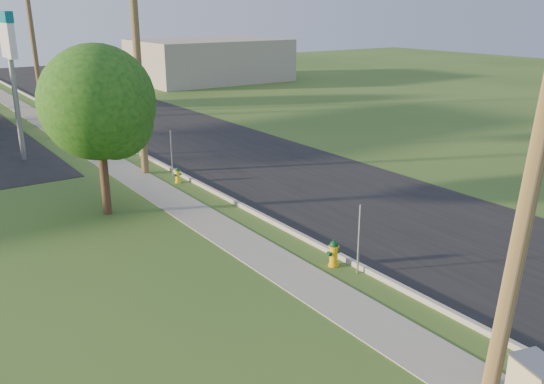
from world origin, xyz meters
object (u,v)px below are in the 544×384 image
object	(u,v)px
utility_pole_far	(33,42)
price_pylon	(8,44)
utility_pole_mid	(138,59)
hydrant_mid	(178,175)
hydrant_near	(334,253)
utility_pole_near	(540,142)
tree_verge	(102,107)
hydrant_far	(83,123)

from	to	relation	value
utility_pole_far	price_pylon	bearing A→B (deg)	-107.33
utility_pole_mid	hydrant_mid	xyz separation A→B (m)	(0.56, -2.12, -4.63)
hydrant_near	utility_pole_near	bearing A→B (deg)	-95.86
hydrant_mid	utility_pole_mid	bearing A→B (deg)	104.80
utility_pole_far	tree_verge	bearing A→B (deg)	-97.88
price_pylon	hydrant_mid	size ratio (longest dim) A/B	10.27
price_pylon	utility_pole_far	bearing A→B (deg)	72.67
utility_pole_near	tree_verge	xyz separation A→B (m)	(-3.08, 13.78, -0.99)
hydrant_far	utility_pole_mid	bearing A→B (deg)	-93.78
utility_pole_far	price_pylon	distance (m)	13.11
utility_pole_mid	price_pylon	world-z (taller)	utility_pole_mid
utility_pole_mid	price_pylon	bearing A→B (deg)	125.34
hydrant_mid	hydrant_near	bearing A→B (deg)	-89.71
utility_pole_mid	hydrant_mid	world-z (taller)	utility_pole_mid
utility_pole_near	hydrant_near	size ratio (longest dim) A/B	11.87
price_pylon	utility_pole_near	bearing A→B (deg)	-80.58
utility_pole_far	hydrant_mid	size ratio (longest dim) A/B	14.24
utility_pole_near	utility_pole_far	world-z (taller)	utility_pole_far
hydrant_near	hydrant_far	xyz separation A→B (m)	(0.13, 23.28, 0.00)
tree_verge	hydrant_mid	world-z (taller)	tree_verge
tree_verge	hydrant_far	world-z (taller)	tree_verge
hydrant_far	price_pylon	bearing A→B (deg)	-129.07
utility_pole_far	price_pylon	world-z (taller)	utility_pole_far
utility_pole_far	hydrant_far	size ratio (longest dim) A/B	11.76
hydrant_far	utility_pole_far	bearing A→B (deg)	96.24
utility_pole_mid	price_pylon	size ratio (longest dim) A/B	1.43
utility_pole_mid	tree_verge	size ratio (longest dim) A/B	1.65
price_pylon	hydrant_near	size ratio (longest dim) A/B	8.58
price_pylon	tree_verge	world-z (taller)	price_pylon
price_pylon	hydrant_mid	bearing A→B (deg)	-59.65
hydrant_mid	hydrant_far	bearing A→B (deg)	89.21
hydrant_near	tree_verge	bearing A→B (deg)	115.19
utility_pole_far	tree_verge	distance (m)	22.46
utility_pole_near	hydrant_near	bearing A→B (deg)	84.14
utility_pole_near	price_pylon	xyz separation A→B (m)	(-3.90, 23.50, 0.63)
tree_verge	hydrant_mid	xyz separation A→B (m)	(3.64, 2.11, -3.48)
utility_pole_mid	tree_verge	distance (m)	5.35
tree_verge	price_pylon	bearing A→B (deg)	94.84
hydrant_near	hydrant_far	world-z (taller)	hydrant_far
hydrant_mid	hydrant_far	world-z (taller)	hydrant_far
utility_pole_mid	price_pylon	xyz separation A→B (m)	(-3.90, 5.50, 0.48)
hydrant_near	hydrant_mid	world-z (taller)	hydrant_near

